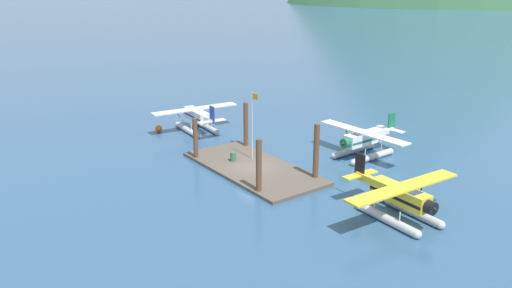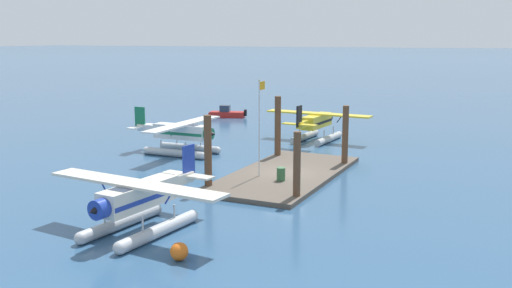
{
  "view_description": "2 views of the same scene",
  "coord_description": "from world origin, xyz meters",
  "px_view_note": "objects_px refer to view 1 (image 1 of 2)",
  "views": [
    {
      "loc": [
        34.74,
        -25.09,
        16.47
      ],
      "look_at": [
        -1.43,
        1.44,
        1.84
      ],
      "focal_mm": 34.46,
      "sensor_mm": 36.0,
      "label": 1
    },
    {
      "loc": [
        -36.53,
        -14.94,
        9.7
      ],
      "look_at": [
        -1.12,
        1.79,
        2.4
      ],
      "focal_mm": 39.82,
      "sensor_mm": 36.0,
      "label": 2
    }
  ],
  "objects_px": {
    "fuel_drum": "(233,157)",
    "flagpole": "(253,118)",
    "seaplane_white_bow_right": "(364,142)",
    "seaplane_cream_port_fwd": "(196,118)",
    "mooring_buoy": "(159,128)",
    "seaplane_yellow_stbd_fwd": "(400,199)"
  },
  "relations": [
    {
      "from": "fuel_drum",
      "to": "flagpole",
      "type": "bearing_deg",
      "value": 70.82
    },
    {
      "from": "seaplane_white_bow_right",
      "to": "seaplane_cream_port_fwd",
      "type": "height_order",
      "value": "same"
    },
    {
      "from": "seaplane_cream_port_fwd",
      "to": "mooring_buoy",
      "type": "bearing_deg",
      "value": -120.56
    },
    {
      "from": "seaplane_white_bow_right",
      "to": "seaplane_cream_port_fwd",
      "type": "relative_size",
      "value": 0.99
    },
    {
      "from": "flagpole",
      "to": "seaplane_yellow_stbd_fwd",
      "type": "relative_size",
      "value": 0.64
    },
    {
      "from": "seaplane_yellow_stbd_fwd",
      "to": "flagpole",
      "type": "bearing_deg",
      "value": -174.76
    },
    {
      "from": "mooring_buoy",
      "to": "seaplane_cream_port_fwd",
      "type": "xyz_separation_m",
      "value": [
        2.25,
        3.82,
        1.17
      ]
    },
    {
      "from": "fuel_drum",
      "to": "mooring_buoy",
      "type": "bearing_deg",
      "value": -175.74
    },
    {
      "from": "seaplane_cream_port_fwd",
      "to": "seaplane_yellow_stbd_fwd",
      "type": "relative_size",
      "value": 1.0
    },
    {
      "from": "mooring_buoy",
      "to": "fuel_drum",
      "type": "bearing_deg",
      "value": 4.26
    },
    {
      "from": "seaplane_white_bow_right",
      "to": "seaplane_cream_port_fwd",
      "type": "bearing_deg",
      "value": -153.46
    },
    {
      "from": "flagpole",
      "to": "seaplane_white_bow_right",
      "type": "xyz_separation_m",
      "value": [
        5.27,
        9.78,
        -2.84
      ]
    },
    {
      "from": "mooring_buoy",
      "to": "seaplane_white_bow_right",
      "type": "distance_m",
      "value": 23.77
    },
    {
      "from": "flagpole",
      "to": "seaplane_cream_port_fwd",
      "type": "height_order",
      "value": "flagpole"
    },
    {
      "from": "fuel_drum",
      "to": "seaplane_cream_port_fwd",
      "type": "distance_m",
      "value": 12.23
    },
    {
      "from": "fuel_drum",
      "to": "mooring_buoy",
      "type": "relative_size",
      "value": 1.07
    },
    {
      "from": "flagpole",
      "to": "seaplane_white_bow_right",
      "type": "distance_m",
      "value": 11.47
    },
    {
      "from": "flagpole",
      "to": "fuel_drum",
      "type": "relative_size",
      "value": 7.6
    },
    {
      "from": "flagpole",
      "to": "mooring_buoy",
      "type": "xyz_separation_m",
      "value": [
        -14.79,
        -2.93,
        -4.0
      ]
    },
    {
      "from": "flagpole",
      "to": "mooring_buoy",
      "type": "relative_size",
      "value": 8.15
    },
    {
      "from": "fuel_drum",
      "to": "seaplane_yellow_stbd_fwd",
      "type": "distance_m",
      "value": 17.2
    },
    {
      "from": "fuel_drum",
      "to": "seaplane_cream_port_fwd",
      "type": "relative_size",
      "value": 0.08
    }
  ]
}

